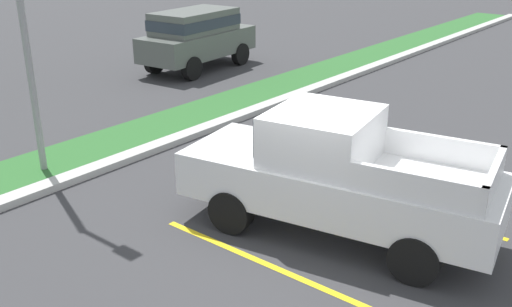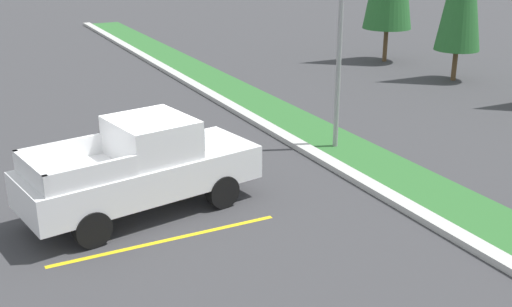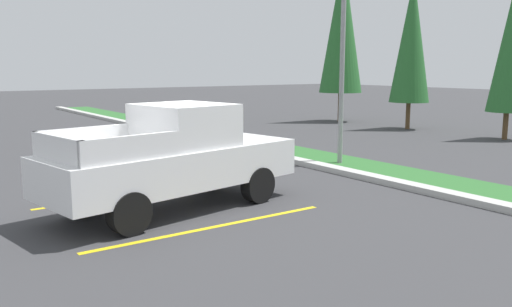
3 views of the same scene
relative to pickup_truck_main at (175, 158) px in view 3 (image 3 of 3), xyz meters
The scene contains 10 objects.
ground_plane 1.13m from the pickup_truck_main, 147.39° to the left, with size 120.00×120.00×0.00m, color #38383A.
parking_line_near 1.86m from the pickup_truck_main, behind, with size 0.12×4.80×0.01m, color yellow.
parking_line_far 1.87m from the pickup_truck_main, ahead, with size 0.12×4.80×0.01m, color yellow.
curb_strip 5.34m from the pickup_truck_main, 94.09° to the left, with size 56.00×0.40×0.15m, color #B2B2AD.
grass_median 6.43m from the pickup_truck_main, 93.38° to the left, with size 56.00×1.80×0.06m, color #2D662D.
pickup_truck_main is the anchor object (origin of this frame).
street_light 6.74m from the pickup_truck_main, 105.26° to the left, with size 0.24×1.49×6.33m.
cypress_tree_leftmost 18.88m from the pickup_truck_main, 125.73° to the left, with size 2.21×2.21×8.49m.
cypress_tree_left_inner 16.71m from the pickup_truck_main, 113.06° to the left, with size 1.80×1.80×6.92m.
cypress_tree_center 15.67m from the pickup_truck_main, 96.89° to the left, with size 1.58×1.58×6.09m.
Camera 3 is at (9.80, -4.91, 2.82)m, focal length 37.09 mm.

